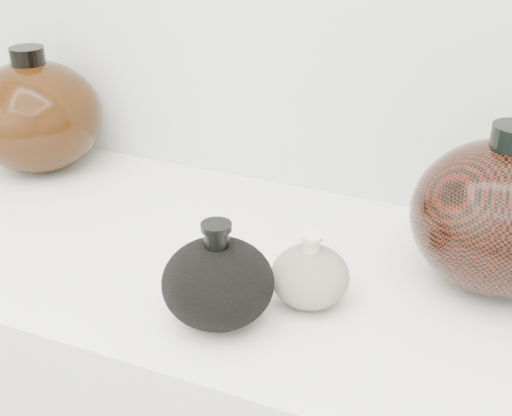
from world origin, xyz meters
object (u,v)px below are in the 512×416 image
at_px(cream_gourd_vase, 310,276).
at_px(right_round_pot, 501,216).
at_px(black_gourd_vase, 218,282).
at_px(left_round_pot, 36,116).

xyz_separation_m(cream_gourd_vase, right_round_pot, (0.20, 0.14, 0.06)).
bearing_deg(cream_gourd_vase, right_round_pot, 34.76).
bearing_deg(cream_gourd_vase, black_gourd_vase, -138.27).
height_order(black_gourd_vase, left_round_pot, left_round_pot).
bearing_deg(black_gourd_vase, cream_gourd_vase, 41.73).
height_order(black_gourd_vase, cream_gourd_vase, black_gourd_vase).
bearing_deg(left_round_pot, black_gourd_vase, -29.98).
bearing_deg(left_round_pot, cream_gourd_vase, -19.46).
xyz_separation_m(black_gourd_vase, right_round_pot, (0.29, 0.22, 0.04)).
relative_size(cream_gourd_vase, left_round_pot, 0.39).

